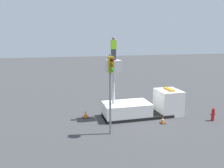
% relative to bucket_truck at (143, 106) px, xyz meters
% --- Properties ---
extents(ground_plane, '(120.00, 120.00, 0.00)m').
position_rel_bucket_truck_xyz_m(ground_plane, '(-0.54, 0.00, -0.88)').
color(ground_plane, '#424244').
extents(bucket_truck, '(6.56, 2.22, 4.72)m').
position_rel_bucket_truck_xyz_m(bucket_truck, '(0.00, 0.00, 0.00)').
color(bucket_truck, black).
rests_on(bucket_truck, ground).
extents(worker, '(0.40, 0.26, 1.75)m').
position_rel_bucket_truck_xyz_m(worker, '(-2.58, 0.00, 4.71)').
color(worker, '#38383D').
rests_on(worker, bucket_truck).
extents(traffic_light_pole, '(0.34, 0.57, 5.40)m').
position_rel_bucket_truck_xyz_m(traffic_light_pole, '(-3.51, -2.81, 2.94)').
color(traffic_light_pole, gray).
rests_on(traffic_light_pole, ground).
extents(fire_hydrant, '(0.48, 0.24, 1.04)m').
position_rel_bucket_truck_xyz_m(fire_hydrant, '(4.86, -2.38, -0.37)').
color(fire_hydrant, red).
rests_on(fire_hydrant, ground).
extents(traffic_cone_rear, '(0.49, 0.49, 0.62)m').
position_rel_bucket_truck_xyz_m(traffic_cone_rear, '(-4.73, 0.78, -0.59)').
color(traffic_cone_rear, black).
rests_on(traffic_cone_rear, ground).
extents(traffic_cone_curbside, '(0.39, 0.39, 0.55)m').
position_rel_bucket_truck_xyz_m(traffic_cone_curbside, '(0.80, -1.90, -0.62)').
color(traffic_cone_curbside, black).
rests_on(traffic_cone_curbside, ground).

